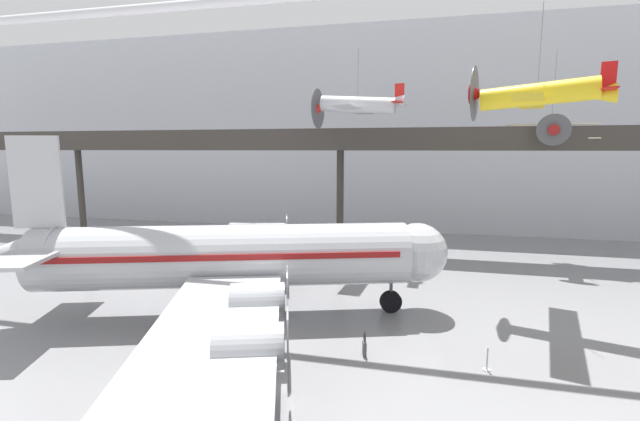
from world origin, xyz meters
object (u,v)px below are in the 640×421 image
Objects in this scene: suspended_plane_yellow_lowwing at (537,95)px; stanchion_barrier at (487,363)px; airliner_silver_main at (223,257)px; info_sign_pedestal at (364,346)px; suspended_plane_cream_biplane at (551,133)px; suspended_plane_silver_racer at (358,105)px.

stanchion_barrier is (-3.22, -8.36, -12.44)m from suspended_plane_yellow_lowwing.
airliner_silver_main is 24.27× the size of info_sign_pedestal.
suspended_plane_yellow_lowwing is 15.33m from stanchion_barrier.
suspended_plane_yellow_lowwing is (17.18, 5.43, 9.17)m from airliner_silver_main.
suspended_plane_cream_biplane reaches higher than stanchion_barrier.
suspended_plane_silver_racer is 23.15m from stanchion_barrier.
info_sign_pedestal is at bearing -36.06° from airliner_silver_main.
suspended_plane_cream_biplane is at bearing 43.72° from info_sign_pedestal.
stanchion_barrier is at bearing -15.76° from info_sign_pedestal.
info_sign_pedestal is (-12.89, -20.93, -10.54)m from suspended_plane_cream_biplane.
airliner_silver_main reaches higher than info_sign_pedestal.
suspended_plane_yellow_lowwing is 14.64m from suspended_plane_silver_racer.
info_sign_pedestal is (-5.46, 0.11, 0.13)m from stanchion_barrier.
airliner_silver_main reaches higher than stanchion_barrier.
airliner_silver_main is 18.16m from suspended_plane_silver_racer.
info_sign_pedestal is at bearing 178.89° from stanchion_barrier.
suspended_plane_yellow_lowwing reaches higher than stanchion_barrier.
suspended_plane_silver_racer is (-11.62, 8.88, 0.54)m from suspended_plane_yellow_lowwing.
suspended_plane_silver_racer is (5.56, 14.31, 9.71)m from airliner_silver_main.
suspended_plane_yellow_lowwing is 8.62× the size of stanchion_barrier.
airliner_silver_main is 3.16× the size of suspended_plane_silver_racer.
airliner_silver_main is at bearing 168.14° from stanchion_barrier.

